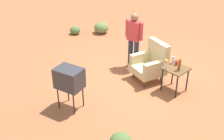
{
  "coord_description": "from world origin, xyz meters",
  "views": [
    {
      "loc": [
        4.41,
        -5.19,
        4.09
      ],
      "look_at": [
        -0.07,
        -1.0,
        0.65
      ],
      "focal_mm": 46.27,
      "sensor_mm": 36.0,
      "label": 1
    }
  ],
  "objects_px": {
    "armchair": "(151,63)",
    "soda_can_red": "(176,63)",
    "bottle_short_clear": "(173,60)",
    "person_standing": "(134,37)",
    "flower_vase": "(166,63)",
    "side_table": "(176,72)",
    "bottle_tall_amber": "(179,65)",
    "tv_on_stand": "(69,79)"
  },
  "relations": [
    {
      "from": "soda_can_red",
      "to": "flower_vase",
      "type": "relative_size",
      "value": 0.46
    },
    {
      "from": "armchair",
      "to": "bottle_short_clear",
      "type": "distance_m",
      "value": 0.66
    },
    {
      "from": "tv_on_stand",
      "to": "soda_can_red",
      "type": "bearing_deg",
      "value": 65.35
    },
    {
      "from": "side_table",
      "to": "bottle_short_clear",
      "type": "bearing_deg",
      "value": 145.71
    },
    {
      "from": "side_table",
      "to": "soda_can_red",
      "type": "bearing_deg",
      "value": 125.27
    },
    {
      "from": "tv_on_stand",
      "to": "flower_vase",
      "type": "bearing_deg",
      "value": 63.28
    },
    {
      "from": "tv_on_stand",
      "to": "bottle_tall_amber",
      "type": "distance_m",
      "value": 2.65
    },
    {
      "from": "armchair",
      "to": "bottle_short_clear",
      "type": "xyz_separation_m",
      "value": [
        0.6,
        0.12,
        0.26
      ]
    },
    {
      "from": "armchair",
      "to": "side_table",
      "type": "bearing_deg",
      "value": -1.34
    },
    {
      "from": "armchair",
      "to": "soda_can_red",
      "type": "bearing_deg",
      "value": 8.85
    },
    {
      "from": "armchair",
      "to": "soda_can_red",
      "type": "relative_size",
      "value": 8.69
    },
    {
      "from": "side_table",
      "to": "bottle_tall_amber",
      "type": "xyz_separation_m",
      "value": [
        0.11,
        -0.04,
        0.25
      ]
    },
    {
      "from": "armchair",
      "to": "tv_on_stand",
      "type": "relative_size",
      "value": 1.03
    },
    {
      "from": "armchair",
      "to": "soda_can_red",
      "type": "xyz_separation_m",
      "value": [
        0.71,
        0.11,
        0.22
      ]
    },
    {
      "from": "person_standing",
      "to": "flower_vase",
      "type": "height_order",
      "value": "person_standing"
    },
    {
      "from": "bottle_tall_amber",
      "to": "flower_vase",
      "type": "relative_size",
      "value": 1.13
    },
    {
      "from": "tv_on_stand",
      "to": "flower_vase",
      "type": "xyz_separation_m",
      "value": [
        1.06,
        2.11,
        0.03
      ]
    },
    {
      "from": "flower_vase",
      "to": "person_standing",
      "type": "bearing_deg",
      "value": 164.81
    },
    {
      "from": "person_standing",
      "to": "tv_on_stand",
      "type": "bearing_deg",
      "value": -81.44
    },
    {
      "from": "soda_can_red",
      "to": "flower_vase",
      "type": "bearing_deg",
      "value": -100.7
    },
    {
      "from": "side_table",
      "to": "bottle_tall_amber",
      "type": "distance_m",
      "value": 0.27
    },
    {
      "from": "person_standing",
      "to": "bottle_short_clear",
      "type": "relative_size",
      "value": 8.2
    },
    {
      "from": "tv_on_stand",
      "to": "person_standing",
      "type": "xyz_separation_m",
      "value": [
        -0.38,
        2.5,
        0.16
      ]
    },
    {
      "from": "bottle_tall_amber",
      "to": "bottle_short_clear",
      "type": "height_order",
      "value": "bottle_tall_amber"
    },
    {
      "from": "bottle_short_clear",
      "to": "soda_can_red",
      "type": "distance_m",
      "value": 0.12
    },
    {
      "from": "armchair",
      "to": "tv_on_stand",
      "type": "xyz_separation_m",
      "value": [
        -0.42,
        -2.35,
        0.28
      ]
    },
    {
      "from": "person_standing",
      "to": "bottle_short_clear",
      "type": "distance_m",
      "value": 1.4
    },
    {
      "from": "soda_can_red",
      "to": "flower_vase",
      "type": "xyz_separation_m",
      "value": [
        -0.07,
        -0.35,
        0.09
      ]
    },
    {
      "from": "armchair",
      "to": "tv_on_stand",
      "type": "distance_m",
      "value": 2.4
    },
    {
      "from": "flower_vase",
      "to": "side_table",
      "type": "bearing_deg",
      "value": 54.29
    },
    {
      "from": "tv_on_stand",
      "to": "soda_can_red",
      "type": "height_order",
      "value": "tv_on_stand"
    },
    {
      "from": "person_standing",
      "to": "flower_vase",
      "type": "distance_m",
      "value": 1.5
    },
    {
      "from": "side_table",
      "to": "tv_on_stand",
      "type": "xyz_separation_m",
      "value": [
        -1.22,
        -2.33,
        0.22
      ]
    },
    {
      "from": "armchair",
      "to": "tv_on_stand",
      "type": "bearing_deg",
      "value": -100.1
    },
    {
      "from": "side_table",
      "to": "tv_on_stand",
      "type": "distance_m",
      "value": 2.64
    },
    {
      "from": "person_standing",
      "to": "soda_can_red",
      "type": "height_order",
      "value": "person_standing"
    },
    {
      "from": "bottle_short_clear",
      "to": "soda_can_red",
      "type": "bearing_deg",
      "value": -4.53
    },
    {
      "from": "tv_on_stand",
      "to": "bottle_short_clear",
      "type": "relative_size",
      "value": 5.15
    },
    {
      "from": "bottle_tall_amber",
      "to": "soda_can_red",
      "type": "relative_size",
      "value": 2.46
    },
    {
      "from": "armchair",
      "to": "side_table",
      "type": "xyz_separation_m",
      "value": [
        0.8,
        -0.02,
        0.06
      ]
    },
    {
      "from": "armchair",
      "to": "person_standing",
      "type": "bearing_deg",
      "value": 169.08
    },
    {
      "from": "person_standing",
      "to": "bottle_tall_amber",
      "type": "bearing_deg",
      "value": -7.04
    }
  ]
}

